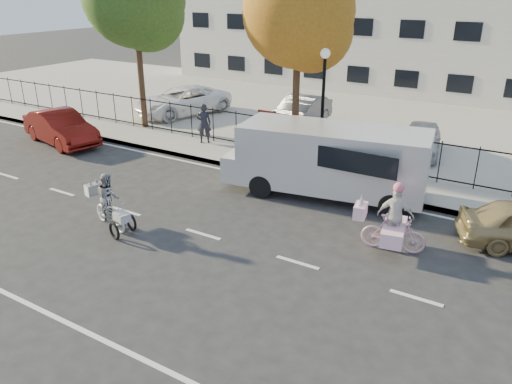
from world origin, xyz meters
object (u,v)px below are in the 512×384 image
Objects in this scene: unicorn_bike at (393,226)px; lot_car_c at (300,112)px; lot_car_d at (421,139)px; red_sedan at (61,128)px; lot_car_b at (182,101)px; zebra_trike at (109,206)px; lamppost at (324,87)px; white_van at (329,158)px; pedestrian at (204,123)px.

lot_car_c is at bearing 27.90° from unicorn_bike.
unicorn_bike reaches higher than lot_car_d.
red_sedan is 6.72m from lot_car_b.
zebra_trike is at bearing -107.55° from red_sedan.
lot_car_c is (0.01, 12.21, 0.23)m from zebra_trike.
red_sedan is (-11.11, -3.00, -2.38)m from lamppost.
white_van reaches higher than lot_car_d.
white_van is (4.41, 5.49, 0.64)m from zebra_trike.
unicorn_bike is 0.38× the size of lot_car_b.
zebra_trike is at bearing -111.59° from lamppost.
lot_car_c is 6.11m from lot_car_d.
lot_car_c is at bearing 159.21° from lot_car_d.
pedestrian is 9.08m from lot_car_d.
pedestrian is at bearing -119.94° from lot_car_c.
unicorn_bike is at bearing -53.36° from zebra_trike.
white_van is at bearing -57.94° from lot_car_c.
pedestrian is 5.05m from lot_car_c.
lot_car_b is (-4.07, 3.54, -0.13)m from pedestrian.
zebra_trike is at bearing 71.86° from pedestrian.
lot_car_b is at bearing 159.71° from lamppost.
lot_car_d is (14.05, 6.34, 0.05)m from red_sedan.
lot_car_d is (6.01, -1.09, -0.10)m from lot_car_c.
lot_car_b is 6.56m from lot_car_c.
zebra_trike reaches higher than lot_car_b.
red_sedan is at bearing -7.27° from pedestrian.
pedestrian is (-9.82, 4.93, 0.29)m from unicorn_bike.
zebra_trike is 12.65m from lot_car_d.
lamppost is at bearing -61.65° from red_sedan.
white_van reaches higher than zebra_trike.
zebra_trike is (-3.08, -7.79, -2.47)m from lamppost.
lot_car_c reaches higher than lot_car_b.
white_van is 1.32× the size of lot_car_b.
pedestrian reaches higher than lot_car_d.
red_sedan is 2.58× the size of pedestrian.
zebra_trike is 0.44× the size of lot_car_c.
unicorn_bike is 4.02m from white_van.
white_van is at bearing -10.34° from lot_car_b.
lamppost is 0.83× the size of lot_car_b.
lot_car_b reaches higher than red_sedan.
lamppost reaches higher than pedestrian.
red_sedan is 10.94m from lot_car_c.
unicorn_bike reaches higher than lot_car_c.
white_van reaches higher than unicorn_bike.
pedestrian is at bearing 180.00° from lamppost.
red_sedan is (-12.44, -0.70, -0.56)m from white_van.
lamppost is at bearing -6.09° from zebra_trike.
red_sedan is at bearing -85.45° from lot_car_b.
pedestrian is at bearing -23.18° from lot_car_b.
zebra_trike is 7.07m from white_van.
white_van reaches higher than pedestrian.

